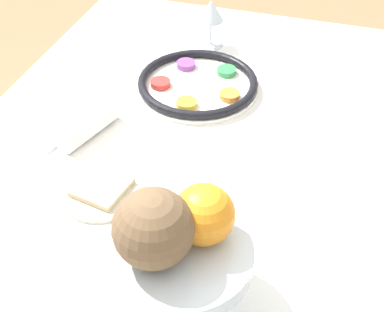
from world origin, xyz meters
name	(u,v)px	position (x,y,z in m)	size (l,w,h in m)	color
dining_table	(164,300)	(0.00, 0.00, 0.37)	(1.57, 0.91, 0.74)	white
seder_plate	(198,84)	(-0.35, -0.02, 0.76)	(0.29, 0.29, 0.03)	white
wine_glass	(211,13)	(-0.56, -0.05, 0.83)	(0.07, 0.07, 0.13)	silver
fruit_stand	(183,261)	(0.22, 0.12, 0.83)	(0.21, 0.21, 0.12)	silver
orange_fruit	(204,214)	(0.19, 0.14, 0.90)	(0.09, 0.09, 0.09)	orange
coconut	(153,228)	(0.24, 0.09, 0.91)	(0.11, 0.11, 0.11)	brown
bread_plate	(102,190)	(0.04, -0.10, 0.75)	(0.16, 0.16, 0.02)	beige
napkin_roll	(89,125)	(-0.11, -0.19, 0.76)	(0.17, 0.09, 0.05)	white
spoon	(68,133)	(-0.10, -0.24, 0.74)	(0.15, 0.06, 0.01)	silver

